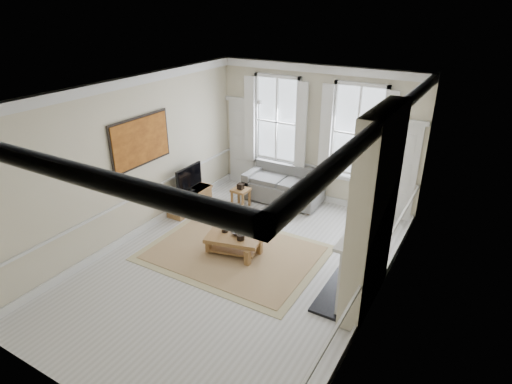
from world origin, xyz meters
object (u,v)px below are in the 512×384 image
Objects in this scene: side_table at (241,193)px; tv_stand at (190,201)px; sofa at (284,187)px; coffee_table at (234,239)px.

side_table is 1.26m from tv_stand.
side_table is (-0.76, -0.88, 0.01)m from sofa.
sofa reaches higher than tv_stand.
tv_stand is (-1.01, -0.75, -0.15)m from side_table.
sofa reaches higher than coffee_table.
coffee_table is (1.02, -1.89, -0.05)m from side_table.
side_table reaches higher than coffee_table.
sofa is 1.60× the size of coffee_table.
sofa is at bearing 81.12° from coffee_table.
tv_stand is (-1.77, -1.63, -0.14)m from sofa.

